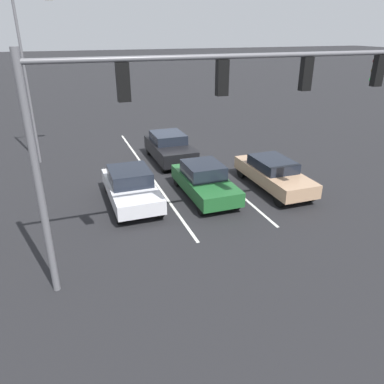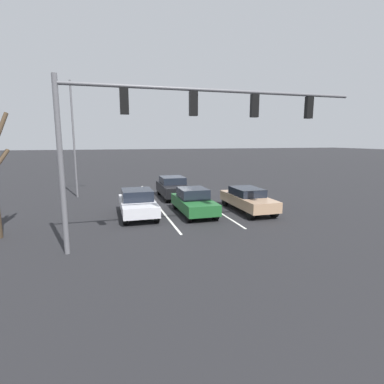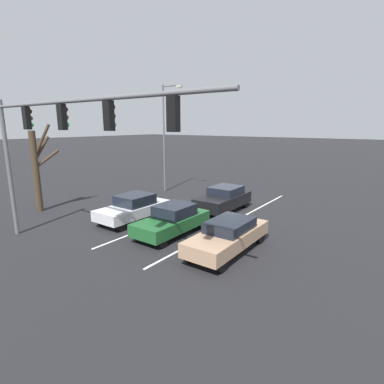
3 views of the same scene
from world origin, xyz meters
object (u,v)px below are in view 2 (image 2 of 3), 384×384
street_lamp_right_shoulder (76,132)px  car_black_midlane_second (173,187)px  car_tan_leftlane_front (248,199)px  car_silver_rightlane_front (138,203)px  car_darkgreen_midlane_front (194,201)px  traffic_signal_gantry (178,118)px

street_lamp_right_shoulder → car_black_midlane_second: bearing=161.7°
car_tan_leftlane_front → street_lamp_right_shoulder: 13.42m
car_silver_rightlane_front → car_tan_leftlane_front: 6.61m
car_darkgreen_midlane_front → traffic_signal_gantry: size_ratio=0.34×
street_lamp_right_shoulder → car_tan_leftlane_front: bearing=142.9°
car_black_midlane_second → traffic_signal_gantry: traffic_signal_gantry is taller
car_tan_leftlane_front → car_black_midlane_second: bearing=-58.1°
traffic_signal_gantry → car_tan_leftlane_front: bearing=-140.8°
car_silver_rightlane_front → car_black_midlane_second: size_ratio=1.02×
car_darkgreen_midlane_front → street_lamp_right_shoulder: bearing=-47.6°
car_black_midlane_second → traffic_signal_gantry: (1.99, 9.87, 4.33)m
traffic_signal_gantry → car_darkgreen_midlane_front: bearing=-113.7°
car_black_midlane_second → traffic_signal_gantry: 10.97m
car_tan_leftlane_front → traffic_signal_gantry: traffic_signal_gantry is taller
car_darkgreen_midlane_front → car_tan_leftlane_front: 3.37m
traffic_signal_gantry → car_silver_rightlane_front: bearing=-76.8°
car_darkgreen_midlane_front → car_tan_leftlane_front: (-3.36, 0.24, 0.01)m
traffic_signal_gantry → street_lamp_right_shoulder: 13.03m
car_tan_leftlane_front → car_black_midlane_second: 6.45m
car_tan_leftlane_front → traffic_signal_gantry: bearing=39.2°
car_darkgreen_midlane_front → car_tan_leftlane_front: size_ratio=0.90×
street_lamp_right_shoulder → traffic_signal_gantry: bearing=111.6°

